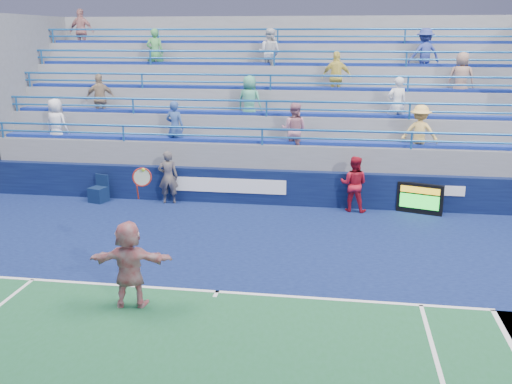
% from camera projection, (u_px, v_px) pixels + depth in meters
% --- Properties ---
extents(ground, '(120.00, 120.00, 0.00)m').
position_uv_depth(ground, '(217.00, 293.00, 11.80)').
color(ground, '#333538').
extents(sponsor_wall, '(18.00, 0.32, 1.10)m').
position_uv_depth(sponsor_wall, '(261.00, 187.00, 17.85)').
color(sponsor_wall, '#090E33').
rests_on(sponsor_wall, ground).
extents(bleacher_stand, '(18.00, 5.60, 6.13)m').
position_uv_depth(bleacher_stand, '(275.00, 135.00, 21.18)').
color(bleacher_stand, slate).
rests_on(bleacher_stand, ground).
extents(serve_speed_board, '(1.32, 0.54, 0.93)m').
position_uv_depth(serve_speed_board, '(420.00, 199.00, 16.88)').
color(serve_speed_board, black).
rests_on(serve_speed_board, ground).
extents(judge_chair, '(0.61, 0.62, 0.87)m').
position_uv_depth(judge_chair, '(99.00, 194.00, 18.13)').
color(judge_chair, '#0C1C3E').
rests_on(judge_chair, ground).
extents(tennis_player, '(1.67, 0.71, 2.81)m').
position_uv_depth(tennis_player, '(130.00, 264.00, 11.01)').
color(tennis_player, silver).
rests_on(tennis_player, ground).
extents(line_judge, '(0.69, 0.52, 1.70)m').
position_uv_depth(line_judge, '(168.00, 177.00, 17.85)').
color(line_judge, '#141A39').
rests_on(line_judge, ground).
extents(ball_girl, '(0.93, 0.78, 1.69)m').
position_uv_depth(ball_girl, '(354.00, 184.00, 17.04)').
color(ball_girl, '#A71324').
rests_on(ball_girl, ground).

